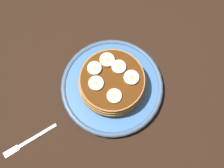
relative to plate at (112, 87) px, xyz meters
The scene contains 10 objects.
ground_plane 2.62cm from the plate, ahead, with size 140.00×140.00×3.00cm, color black.
plate is the anchor object (origin of this frame).
pancake_stack 3.06cm from the plate, 73.47° to the right, with size 15.43×15.51×4.94cm.
banana_slice_0 7.11cm from the plate, 135.09° to the right, with size 3.33×3.33×0.86cm.
banana_slice_1 6.55cm from the plate, 76.89° to the right, with size 3.15×3.15×0.88cm.
banana_slice_2 6.88cm from the plate, 138.41° to the left, with size 3.20×3.20×0.72cm.
banana_slice_3 7.31cm from the plate, 34.48° to the right, with size 3.30×3.30×0.92cm.
banana_slice_4 6.76cm from the plate, 58.36° to the left, with size 3.28×3.28×0.79cm.
banana_slice_5 7.35cm from the plate, ahead, with size 3.11×3.11×0.93cm.
fork 22.66cm from the plate, 75.08° to the left, with size 4.63×12.74×0.50cm.
Camera 1 is at (-14.51, 16.42, 70.50)cm, focal length 50.38 mm.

